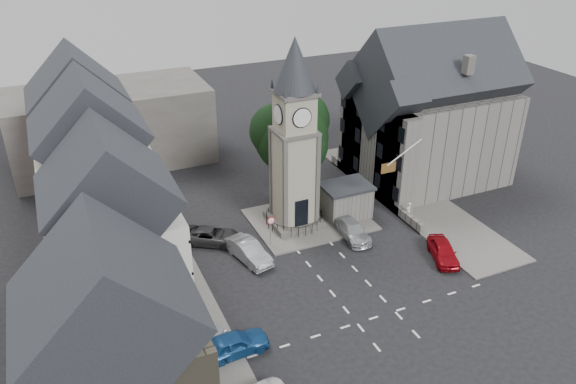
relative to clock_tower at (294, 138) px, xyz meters
name	(u,v)px	position (x,y,z in m)	size (l,w,h in m)	color
ground	(337,273)	(0.00, -7.99, -8.12)	(120.00, 120.00, 0.00)	black
pavement_west	(156,270)	(-12.50, -1.99, -8.05)	(6.00, 30.00, 0.14)	#595651
pavement_east	(408,197)	(12.00, 0.01, -8.05)	(6.00, 26.00, 0.14)	#595651
central_island	(309,220)	(1.50, 0.01, -8.04)	(10.00, 8.00, 0.16)	#595651
road_markings	(376,317)	(0.00, -13.49, -8.12)	(20.00, 8.00, 0.01)	silver
clock_tower	(294,138)	(0.00, 0.00, 0.00)	(4.86, 4.86, 16.25)	#4C4944
stone_shelter	(346,200)	(4.80, -0.49, -6.57)	(4.30, 3.30, 3.08)	#67635F
town_tree	(291,127)	(2.00, 5.01, -1.15)	(7.20, 7.20, 10.80)	black
warning_sign_post	(271,226)	(-3.20, -2.56, -6.09)	(0.70, 0.19, 2.85)	black
terrace_pink	(86,150)	(-15.50, 8.01, -1.54)	(8.10, 7.60, 12.80)	tan
terrace_cream	(99,191)	(-15.50, 0.01, -1.54)	(8.10, 7.60, 12.80)	beige
terrace_tudor	(118,252)	(-15.50, -7.99, -1.93)	(8.10, 7.60, 12.00)	silver
building_sw_stone	(118,370)	(-17.00, -16.99, -2.77)	(8.60, 7.60, 10.40)	#4E493A
backdrop_west	(112,126)	(-12.00, 20.01, -4.12)	(20.00, 10.00, 8.00)	#4C4944
east_building	(428,120)	(15.59, 3.01, -1.86)	(14.40, 11.40, 12.60)	#67635F
east_boundary_wall	(372,190)	(9.20, 2.01, -7.67)	(0.40, 16.00, 0.90)	#67635F
flagpole	(404,152)	(8.00, -3.99, -1.12)	(3.68, 0.10, 2.74)	white
car_west_blue	(234,344)	(-9.93, -12.79, -7.36)	(1.80, 4.47, 1.52)	navy
car_west_silver	(203,337)	(-11.50, -11.39, -7.34)	(1.64, 4.71, 1.55)	gray
car_west_grey	(211,236)	(-7.50, 0.01, -7.44)	(2.27, 4.93, 1.37)	#2E2F31
car_island_silver	(249,251)	(-5.50, -3.49, -7.35)	(1.64, 4.70, 1.55)	#9EA0A7
car_island_east	(352,230)	(3.58, -3.91, -7.45)	(1.88, 4.62, 1.34)	#B0B4B8
car_east_red	(443,251)	(8.50, -9.64, -7.39)	(1.72, 4.29, 1.46)	maroon
pedestrian	(408,211)	(9.46, -3.47, -7.24)	(0.64, 0.42, 1.77)	beige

